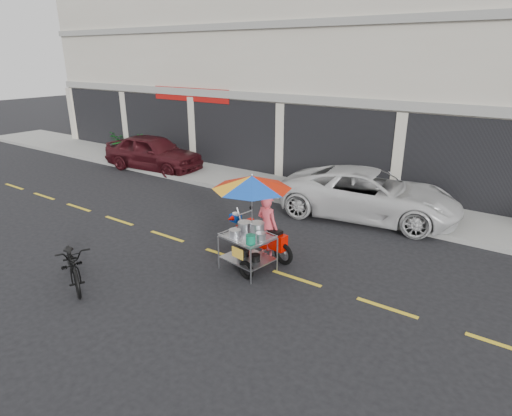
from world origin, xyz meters
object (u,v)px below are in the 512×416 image
Objects in this scene: maroon_sedan at (153,152)px; white_pickup at (369,194)px; food_vendor_rig at (256,207)px; near_bicycle at (73,263)px.

maroon_sedan is 0.84× the size of white_pickup.
maroon_sedan reaches higher than white_pickup.
food_vendor_rig reaches higher than white_pickup.
maroon_sedan is 9.48m from white_pickup.
white_pickup is at bearing -97.03° from maroon_sedan.
food_vendor_rig is (2.63, 2.95, 0.92)m from near_bicycle.
white_pickup reaches higher than near_bicycle.
food_vendor_rig reaches higher than near_bicycle.
food_vendor_rig is at bearing -124.39° from maroon_sedan.
food_vendor_rig reaches higher than maroon_sedan.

